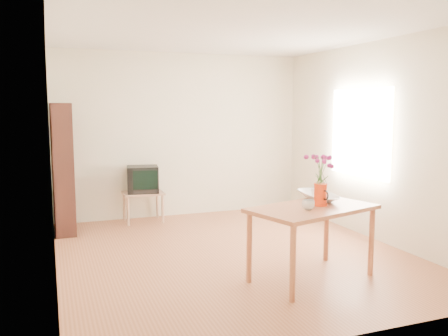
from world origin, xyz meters
name	(u,v)px	position (x,y,z in m)	size (l,w,h in m)	color
room	(235,145)	(0.03, 0.00, 1.30)	(4.50, 4.50, 4.50)	brown
table	(312,216)	(0.45, -1.06, 0.66)	(1.42, 1.06, 0.75)	#9D5435
tv_stand	(143,197)	(-0.70, 1.97, 0.39)	(0.60, 0.45, 0.46)	tan
bookshelf	(63,173)	(-1.85, 1.75, 0.84)	(0.28, 0.70, 1.80)	black
pitcher	(320,195)	(0.55, -1.03, 0.85)	(0.15, 0.23, 0.23)	#ED390D
flowers	(321,166)	(0.55, -1.03, 1.15)	(0.26, 0.26, 0.37)	#CA2F91
mug	(308,205)	(0.33, -1.17, 0.80)	(0.12, 0.12, 0.10)	white
bowl	(318,180)	(0.70, -0.75, 0.96)	(0.45, 0.45, 0.42)	white
teacup_a	(315,184)	(0.66, -0.75, 0.92)	(0.08, 0.08, 0.07)	white
teacup_b	(321,184)	(0.74, -0.73, 0.92)	(0.07, 0.07, 0.06)	white
television	(142,179)	(-0.70, 1.98, 0.66)	(0.52, 0.49, 0.40)	black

